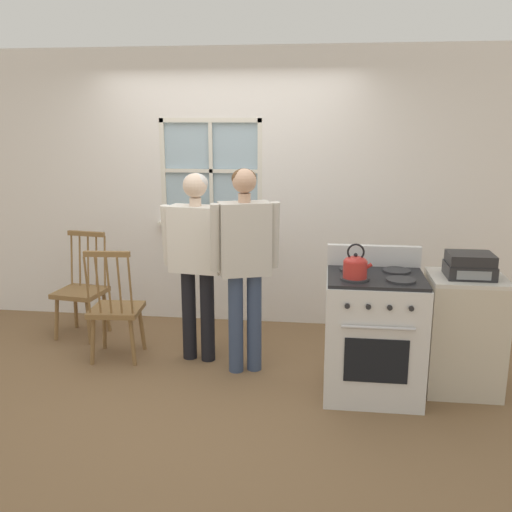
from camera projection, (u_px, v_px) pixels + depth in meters
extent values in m
plane|color=brown|center=(203.00, 377.00, 4.60)|extent=(16.00, 16.00, 0.00)
cube|color=white|center=(44.00, 187.00, 5.87)|extent=(2.51, 0.06, 2.70)
cube|color=white|center=(412.00, 192.00, 5.42)|extent=(2.88, 0.06, 2.70)
cube|color=white|center=(213.00, 271.00, 5.85)|extent=(1.01, 0.06, 1.03)
cube|color=white|center=(210.00, 82.00, 5.42)|extent=(1.01, 0.06, 0.66)
cube|color=silver|center=(211.00, 224.00, 5.66)|extent=(1.07, 0.10, 0.03)
cube|color=#9EB7C6|center=(212.00, 171.00, 5.62)|extent=(0.95, 0.01, 0.95)
cube|color=silver|center=(211.00, 171.00, 5.59)|extent=(0.04, 0.02, 1.01)
cube|color=silver|center=(211.00, 171.00, 5.59)|extent=(1.01, 0.02, 0.04)
cube|color=silver|center=(163.00, 170.00, 5.65)|extent=(0.04, 0.03, 1.01)
cube|color=silver|center=(260.00, 171.00, 5.53)|extent=(0.04, 0.03, 1.01)
cube|color=silver|center=(210.00, 120.00, 5.48)|extent=(1.01, 0.03, 0.04)
cube|color=silver|center=(212.00, 220.00, 5.71)|extent=(1.01, 0.03, 0.04)
cube|color=olive|center=(80.00, 292.00, 5.39)|extent=(0.47, 0.46, 0.04)
cylinder|color=olive|center=(57.00, 319.00, 5.34)|extent=(0.07, 0.06, 0.41)
cylinder|color=olive|center=(89.00, 322.00, 5.25)|extent=(0.07, 0.07, 0.41)
cylinder|color=olive|center=(76.00, 308.00, 5.64)|extent=(0.07, 0.07, 0.41)
cylinder|color=olive|center=(106.00, 311.00, 5.55)|extent=(0.07, 0.06, 0.41)
cylinder|color=olive|center=(72.00, 260.00, 5.54)|extent=(0.03, 0.07, 0.52)
cylinder|color=olive|center=(80.00, 261.00, 5.52)|extent=(0.03, 0.07, 0.52)
cylinder|color=olive|center=(88.00, 262.00, 5.49)|extent=(0.03, 0.07, 0.52)
cylinder|color=olive|center=(96.00, 262.00, 5.47)|extent=(0.03, 0.07, 0.52)
cylinder|color=olive|center=(105.00, 263.00, 5.45)|extent=(0.03, 0.07, 0.52)
cube|color=olive|center=(86.00, 234.00, 5.43)|extent=(0.38, 0.09, 0.04)
cube|color=olive|center=(117.00, 310.00, 4.91)|extent=(0.45, 0.43, 0.04)
cylinder|color=olive|center=(142.00, 328.00, 5.11)|extent=(0.06, 0.07, 0.41)
cylinder|color=olive|center=(104.00, 328.00, 5.12)|extent=(0.07, 0.06, 0.41)
cylinder|color=olive|center=(132.00, 342.00, 4.80)|extent=(0.07, 0.06, 0.41)
cylinder|color=olive|center=(93.00, 341.00, 4.81)|extent=(0.06, 0.07, 0.41)
cylinder|color=olive|center=(130.00, 287.00, 4.67)|extent=(0.02, 0.07, 0.52)
cylinder|color=olive|center=(120.00, 287.00, 4.68)|extent=(0.02, 0.07, 0.52)
cylinder|color=olive|center=(109.00, 287.00, 4.68)|extent=(0.02, 0.07, 0.52)
cylinder|color=olive|center=(98.00, 286.00, 4.68)|extent=(0.02, 0.07, 0.52)
cylinder|color=olive|center=(87.00, 286.00, 4.69)|extent=(0.02, 0.07, 0.52)
cube|color=olive|center=(107.00, 254.00, 4.62)|extent=(0.38, 0.07, 0.04)
cylinder|color=black|center=(189.00, 315.00, 4.90)|extent=(0.12, 0.12, 0.79)
cylinder|color=black|center=(207.00, 317.00, 4.85)|extent=(0.12, 0.12, 0.79)
cube|color=white|center=(196.00, 239.00, 4.72)|extent=(0.46, 0.27, 0.55)
cylinder|color=white|center=(167.00, 235.00, 4.76)|extent=(0.09, 0.12, 0.51)
cylinder|color=white|center=(225.00, 239.00, 4.63)|extent=(0.09, 0.12, 0.51)
cylinder|color=beige|center=(195.00, 202.00, 4.64)|extent=(0.10, 0.10, 0.07)
sphere|color=beige|center=(195.00, 186.00, 4.61)|extent=(0.20, 0.20, 0.20)
ellipsoid|color=silver|center=(196.00, 183.00, 4.62)|extent=(0.20, 0.20, 0.16)
cylinder|color=#384766|center=(236.00, 324.00, 4.63)|extent=(0.12, 0.12, 0.83)
cylinder|color=#384766|center=(254.00, 322.00, 4.66)|extent=(0.12, 0.12, 0.83)
cube|color=beige|center=(245.00, 239.00, 4.48)|extent=(0.44, 0.33, 0.58)
cylinder|color=beige|center=(215.00, 238.00, 4.41)|extent=(0.11, 0.13, 0.54)
cylinder|color=beige|center=(274.00, 235.00, 4.51)|extent=(0.11, 0.13, 0.54)
cylinder|color=tan|center=(244.00, 198.00, 4.41)|extent=(0.10, 0.10, 0.07)
sphere|color=tan|center=(244.00, 181.00, 4.37)|extent=(0.19, 0.19, 0.19)
ellipsoid|color=brown|center=(244.00, 179.00, 4.38)|extent=(0.19, 0.19, 0.16)
cube|color=silver|center=(373.00, 337.00, 4.26)|extent=(0.71, 0.64, 0.90)
cube|color=black|center=(376.00, 277.00, 4.15)|extent=(0.70, 0.61, 0.02)
cylinder|color=#2D2D30|center=(355.00, 279.00, 4.04)|extent=(0.20, 0.20, 0.02)
cylinder|color=#2D2D30|center=(401.00, 280.00, 4.00)|extent=(0.20, 0.20, 0.02)
cylinder|color=#2D2D30|center=(353.00, 269.00, 4.29)|extent=(0.20, 0.20, 0.02)
cylinder|color=#2D2D30|center=(397.00, 271.00, 4.25)|extent=(0.20, 0.20, 0.02)
cube|color=silver|center=(374.00, 256.00, 4.41)|extent=(0.71, 0.06, 0.16)
cube|color=black|center=(376.00, 361.00, 3.96)|extent=(0.44, 0.01, 0.32)
cylinder|color=silver|center=(378.00, 328.00, 3.88)|extent=(0.50, 0.02, 0.02)
cylinder|color=#232326|center=(347.00, 306.00, 3.88)|extent=(0.04, 0.02, 0.04)
cylinder|color=#232326|center=(368.00, 307.00, 3.87)|extent=(0.04, 0.02, 0.04)
cylinder|color=#232326|center=(390.00, 308.00, 3.85)|extent=(0.04, 0.02, 0.04)
cylinder|color=#232326|center=(411.00, 309.00, 3.83)|extent=(0.04, 0.02, 0.04)
cylinder|color=red|center=(355.00, 269.00, 4.03)|extent=(0.17, 0.17, 0.12)
ellipsoid|color=red|center=(355.00, 261.00, 4.01)|extent=(0.16, 0.16, 0.07)
sphere|color=black|center=(356.00, 255.00, 4.00)|extent=(0.03, 0.03, 0.03)
cylinder|color=red|center=(367.00, 267.00, 4.01)|extent=(0.08, 0.03, 0.07)
torus|color=black|center=(356.00, 252.00, 4.00)|extent=(0.12, 0.01, 0.12)
cylinder|color=#935B3D|center=(198.00, 218.00, 5.65)|extent=(0.14, 0.14, 0.10)
cylinder|color=#33261C|center=(197.00, 214.00, 5.64)|extent=(0.13, 0.13, 0.01)
cone|color=#286033|center=(199.00, 203.00, 5.62)|extent=(0.06, 0.05, 0.20)
cone|color=#286033|center=(198.00, 208.00, 5.65)|extent=(0.04, 0.05, 0.09)
cone|color=#286033|center=(196.00, 204.00, 5.63)|extent=(0.08, 0.07, 0.18)
cone|color=#286033|center=(195.00, 205.00, 5.61)|extent=(0.06, 0.04, 0.16)
cone|color=#286033|center=(197.00, 209.00, 5.61)|extent=(0.04, 0.05, 0.09)
cone|color=#286033|center=(199.00, 203.00, 5.60)|extent=(0.08, 0.07, 0.20)
cube|color=beige|center=(463.00, 335.00, 4.33)|extent=(0.55, 0.50, 0.87)
cube|color=beige|center=(468.00, 278.00, 4.22)|extent=(0.55, 0.50, 0.03)
cube|color=#232326|center=(469.00, 270.00, 4.18)|extent=(0.34, 0.28, 0.10)
cube|color=#232326|center=(470.00, 259.00, 4.16)|extent=(0.32, 0.27, 0.08)
cube|color=gray|center=(474.00, 276.00, 4.05)|extent=(0.24, 0.01, 0.06)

